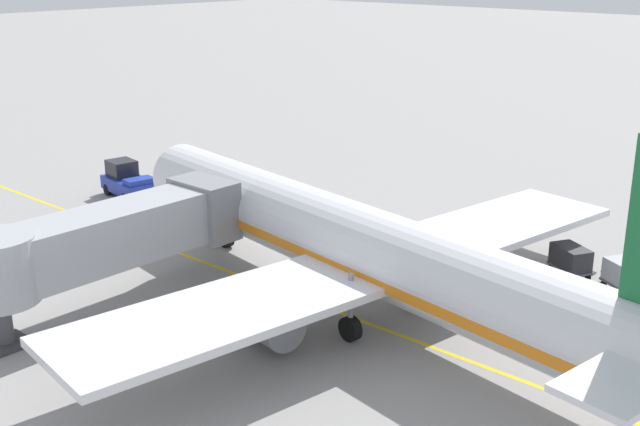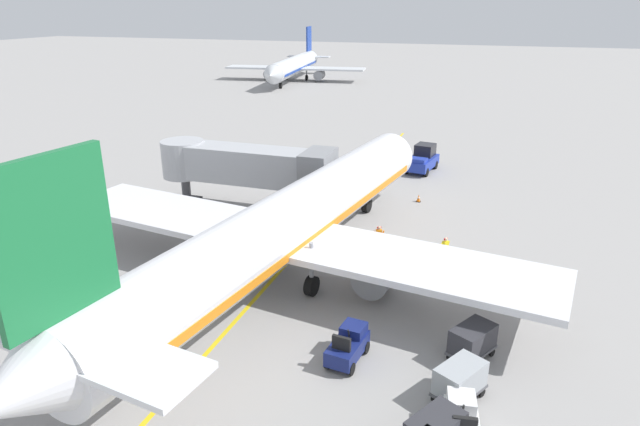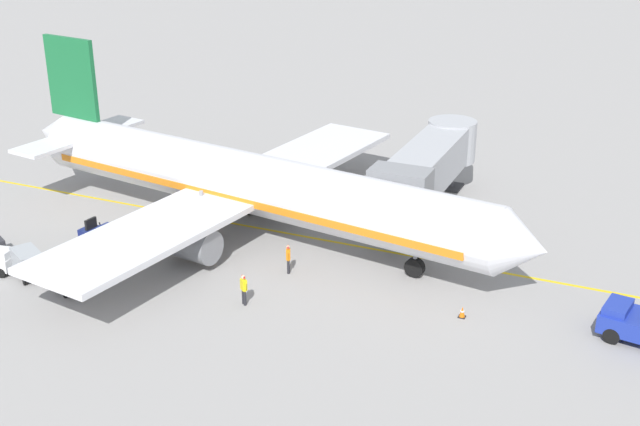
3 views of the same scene
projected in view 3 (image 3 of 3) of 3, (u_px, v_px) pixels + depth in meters
ground_plane at (246, 226)px, 52.02m from camera, size 400.00×400.00×0.00m
gate_lead_in_line at (246, 226)px, 52.01m from camera, size 0.24×80.00×0.01m
parked_airliner at (247, 184)px, 49.95m from camera, size 30.44×37.29×10.63m
jet_bridge at (429, 164)px, 52.56m from camera, size 13.87×3.50×4.98m
baggage_tug_trailing at (101, 235)px, 48.88m from camera, size 1.55×2.63×1.62m
baggage_cart_front at (68, 273)px, 43.71m from camera, size 2.21×2.87×1.58m
baggage_cart_second_in_train at (28, 261)px, 45.06m from camera, size 2.21×2.87×1.58m
ground_crew_wing_walker at (288, 257)px, 45.51m from camera, size 0.69×0.39×1.69m
ground_crew_loader at (244, 288)px, 42.14m from camera, size 0.50×0.63×1.69m
safety_cone_nose_left at (462, 312)px, 41.16m from camera, size 0.36×0.36×0.59m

